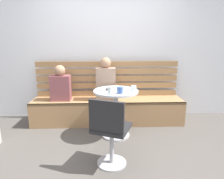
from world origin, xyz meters
name	(u,v)px	position (x,y,z in m)	size (l,w,h in m)	color
ground	(109,158)	(0.00, 0.00, 0.00)	(8.00, 8.00, 0.00)	#514C47
back_wall	(107,42)	(0.00, 1.64, 1.45)	(5.20, 0.10, 2.90)	silver
booth_bench	(108,111)	(0.00, 1.20, 0.22)	(2.70, 0.52, 0.44)	#A87C51
booth_backrest	(107,79)	(0.00, 1.44, 0.78)	(2.65, 0.04, 0.66)	#9A7249
cafe_table	(116,104)	(0.12, 0.65, 0.52)	(0.68, 0.68, 0.74)	#ADADB2
white_chair	(110,130)	(0.00, -0.16, 0.46)	(0.52, 0.52, 0.85)	#ADADB2
person_adult	(106,81)	(-0.03, 1.18, 0.78)	(0.34, 0.22, 0.75)	#9E7F6B
person_child_left	(61,85)	(-0.83, 1.18, 0.71)	(0.34, 0.22, 0.62)	brown
cup_water_clear	(110,91)	(0.02, 0.41, 0.80)	(0.07, 0.07, 0.11)	white
cup_ceramic_white	(116,88)	(0.12, 0.65, 0.78)	(0.08, 0.08, 0.07)	white
cup_mug_blue	(120,90)	(0.16, 0.45, 0.79)	(0.08, 0.08, 0.10)	#3D5B9E
cup_glass_short	(134,88)	(0.38, 0.60, 0.78)	(0.08, 0.08, 0.08)	silver
cup_espresso_small	(124,88)	(0.24, 0.65, 0.77)	(0.06, 0.06, 0.06)	silver
plate_small	(116,87)	(0.12, 0.85, 0.75)	(0.17, 0.17, 0.01)	white
phone_on_table	(108,89)	(0.00, 0.70, 0.74)	(0.07, 0.14, 0.01)	black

